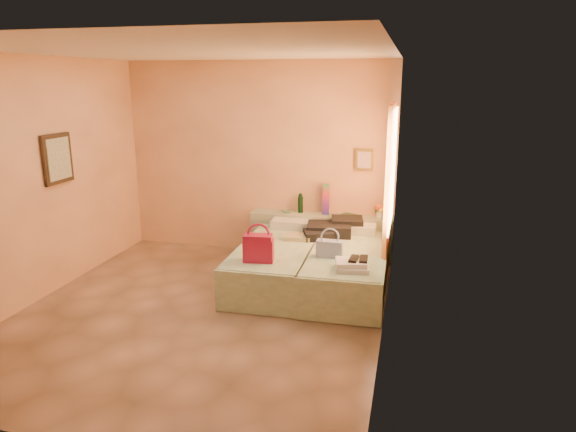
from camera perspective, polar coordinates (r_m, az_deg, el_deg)
name	(u,v)px	position (r m, az deg, el deg)	size (l,w,h in m)	color
ground	(202,311)	(5.95, -9.53, -10.40)	(4.50, 4.50, 0.00)	tan
room_walls	(232,147)	(5.89, -6.25, 7.64)	(4.02, 4.51, 2.81)	#FABE85
headboard_ledge	(321,236)	(7.46, 3.65, -2.28)	(2.05, 0.30, 0.65)	#98A688
bed_left	(277,263)	(6.59, -1.20, -5.29)	(0.90, 2.00, 0.50)	beige
bed_right	(347,269)	(6.43, 6.62, -5.91)	(0.90, 2.00, 0.50)	beige
water_bottle	(300,203)	(7.45, 1.39, 1.40)	(0.08, 0.08, 0.27)	#14371E
rainbow_box	(326,199)	(7.37, 4.23, 1.87)	(0.10, 0.10, 0.44)	#AE153B
small_dish	(287,211)	(7.49, -0.11, 0.52)	(0.12, 0.12, 0.03)	#49865D
green_book	(349,215)	(7.32, 6.79, 0.08)	(0.20, 0.14, 0.03)	#294C2B
flower_vase	(380,210)	(7.27, 10.18, 0.64)	(0.18, 0.18, 0.23)	white
magenta_handbag	(259,248)	(5.90, -3.29, -3.54)	(0.34, 0.19, 0.32)	#AE153B
khaki_garment	(298,237)	(6.73, 1.16, -2.34)	(0.34, 0.27, 0.06)	tan
clothes_pile	(333,228)	(6.92, 5.03, -1.34)	(0.64, 0.64, 0.19)	black
blue_handbag	(330,249)	(6.06, 4.65, -3.64)	(0.31, 0.13, 0.20)	#465BA8
towel_stack	(352,265)	(5.70, 7.18, -5.47)	(0.35, 0.30, 0.10)	white
sandal_pair	(359,259)	(5.72, 7.86, -4.76)	(0.17, 0.23, 0.02)	black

